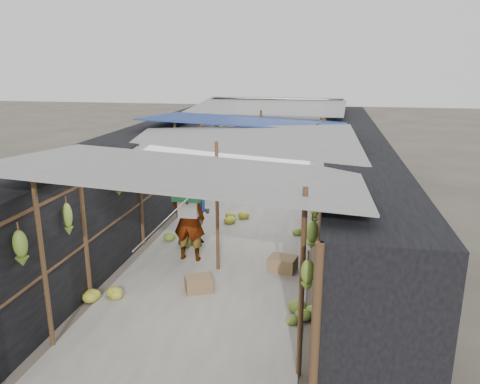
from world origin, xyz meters
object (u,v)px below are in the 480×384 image
Objects in this scene: vendor_elderly at (189,218)px; shopper_blue at (195,213)px; vendor_seated at (314,178)px; crate_near at (199,284)px; black_basin at (315,181)px.

shopper_blue is at bearing -80.10° from vendor_elderly.
crate_near is at bearing -0.98° from vendor_seated.
black_basin is 6.63m from shopper_blue.
vendor_seated is (0.00, -0.97, 0.33)m from black_basin.
shopper_blue is at bearing -112.59° from black_basin.
vendor_elderly reaches higher than crate_near.
vendor_seated reaches higher than crate_near.
vendor_elderly is 6.55m from vendor_seated.
crate_near is 0.86× the size of black_basin.
crate_near is 1.64m from vendor_elderly.
crate_near is at bearing -102.38° from black_basin.
vendor_elderly reaches higher than shopper_blue.
crate_near is at bearing 114.07° from vendor_elderly.
shopper_blue is at bearing -13.37° from vendor_seated.
shopper_blue is (-0.70, 2.29, 0.58)m from crate_near.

